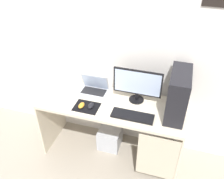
% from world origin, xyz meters
% --- Properties ---
extents(ground_plane, '(8.00, 8.00, 0.00)m').
position_xyz_m(ground_plane, '(0.00, 0.00, 0.00)').
color(ground_plane, '#9E9384').
extents(wall_back, '(4.00, 0.05, 2.60)m').
position_xyz_m(wall_back, '(0.00, 0.33, 1.30)').
color(wall_back, silver).
rests_on(wall_back, ground_plane).
extents(desk, '(1.55, 0.58, 0.75)m').
position_xyz_m(desk, '(0.02, -0.01, 0.60)').
color(desk, beige).
rests_on(desk, ground_plane).
extents(pc_tower, '(0.18, 0.44, 0.47)m').
position_xyz_m(pc_tower, '(0.64, 0.03, 0.99)').
color(pc_tower, black).
rests_on(pc_tower, desk).
extents(monitor, '(0.50, 0.16, 0.38)m').
position_xyz_m(monitor, '(0.23, 0.12, 0.96)').
color(monitor, black).
rests_on(monitor, desk).
extents(laptop, '(0.31, 0.22, 0.21)m').
position_xyz_m(laptop, '(-0.25, 0.14, 0.79)').
color(laptop, '#B7BCC6').
rests_on(laptop, desk).
extents(keyboard, '(0.42, 0.14, 0.02)m').
position_xyz_m(keyboard, '(0.25, -0.14, 0.76)').
color(keyboard, black).
rests_on(keyboard, desk).
extents(mousepad, '(0.26, 0.20, 0.00)m').
position_xyz_m(mousepad, '(-0.24, -0.13, 0.75)').
color(mousepad, black).
rests_on(mousepad, desk).
extents(mouse_left, '(0.06, 0.10, 0.03)m').
position_xyz_m(mouse_left, '(-0.19, -0.12, 0.77)').
color(mouse_left, black).
rests_on(mouse_left, mousepad).
extents(mouse_right, '(0.06, 0.10, 0.03)m').
position_xyz_m(mouse_right, '(-0.29, -0.15, 0.77)').
color(mouse_right, orange).
rests_on(mouse_right, mousepad).
extents(subwoofer, '(0.26, 0.26, 0.26)m').
position_xyz_m(subwoofer, '(-0.05, 0.08, 0.13)').
color(subwoofer, '#B7BCC6').
rests_on(subwoofer, ground_plane).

